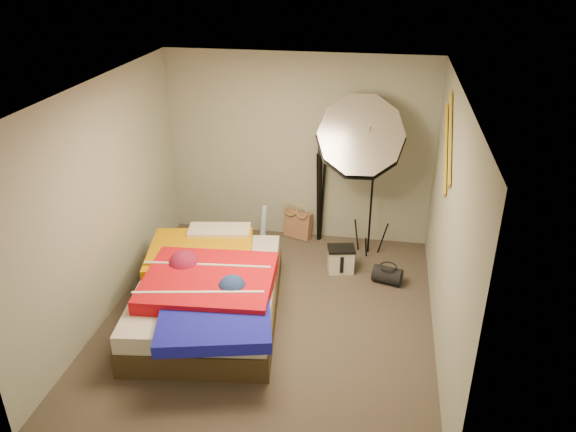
% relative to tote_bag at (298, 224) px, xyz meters
% --- Properties ---
extents(floor, '(4.00, 4.00, 0.00)m').
position_rel_tote_bag_xyz_m(floor, '(-0.01, -1.90, -0.19)').
color(floor, '#493F35').
rests_on(floor, ground).
extents(ceiling, '(4.00, 4.00, 0.00)m').
position_rel_tote_bag_xyz_m(ceiling, '(-0.01, -1.90, 2.31)').
color(ceiling, silver).
rests_on(ceiling, wall_back).
extents(wall_back, '(3.50, 0.00, 3.50)m').
position_rel_tote_bag_xyz_m(wall_back, '(-0.01, 0.10, 1.06)').
color(wall_back, '#989C8C').
rests_on(wall_back, floor).
extents(wall_front, '(3.50, 0.00, 3.50)m').
position_rel_tote_bag_xyz_m(wall_front, '(-0.01, -3.90, 1.06)').
color(wall_front, '#989C8C').
rests_on(wall_front, floor).
extents(wall_left, '(0.00, 4.00, 4.00)m').
position_rel_tote_bag_xyz_m(wall_left, '(-1.76, -1.90, 1.06)').
color(wall_left, '#989C8C').
rests_on(wall_left, floor).
extents(wall_right, '(0.00, 4.00, 4.00)m').
position_rel_tote_bag_xyz_m(wall_right, '(1.74, -1.90, 1.06)').
color(wall_right, '#989C8C').
rests_on(wall_right, floor).
extents(tote_bag, '(0.41, 0.28, 0.39)m').
position_rel_tote_bag_xyz_m(tote_bag, '(0.00, 0.00, 0.00)').
color(tote_bag, '#A87556').
rests_on(tote_bag, floor).
extents(wrapping_roll, '(0.12, 0.20, 0.64)m').
position_rel_tote_bag_xyz_m(wrapping_roll, '(-0.39, -0.48, 0.13)').
color(wrapping_roll, '#5E8EC0').
rests_on(wrapping_roll, floor).
extents(camera_case, '(0.34, 0.28, 0.31)m').
position_rel_tote_bag_xyz_m(camera_case, '(0.66, -0.81, -0.04)').
color(camera_case, silver).
rests_on(camera_case, floor).
extents(duffel_bag, '(0.38, 0.29, 0.21)m').
position_rel_tote_bag_xyz_m(duffel_bag, '(1.24, -0.97, -0.09)').
color(duffel_bag, black).
rests_on(duffel_bag, floor).
extents(wall_stripe_upper, '(0.02, 0.91, 0.78)m').
position_rel_tote_bag_xyz_m(wall_stripe_upper, '(1.72, -1.30, 1.76)').
color(wall_stripe_upper, gold).
rests_on(wall_stripe_upper, wall_right).
extents(wall_stripe_lower, '(0.02, 0.91, 0.78)m').
position_rel_tote_bag_xyz_m(wall_stripe_lower, '(1.72, -1.05, 1.56)').
color(wall_stripe_lower, gold).
rests_on(wall_stripe_lower, wall_right).
extents(bed, '(1.80, 2.41, 0.62)m').
position_rel_tote_bag_xyz_m(bed, '(-0.66, -1.98, 0.12)').
color(bed, '#43331E').
rests_on(bed, floor).
extents(photo_umbrella, '(1.29, 0.93, 2.23)m').
position_rel_tote_bag_xyz_m(photo_umbrella, '(0.80, -0.40, 1.41)').
color(photo_umbrella, black).
rests_on(photo_umbrella, floor).
extents(camera_tripod, '(0.10, 0.10, 1.36)m').
position_rel_tote_bag_xyz_m(camera_tripod, '(0.30, -0.02, 0.59)').
color(camera_tripod, black).
rests_on(camera_tripod, floor).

